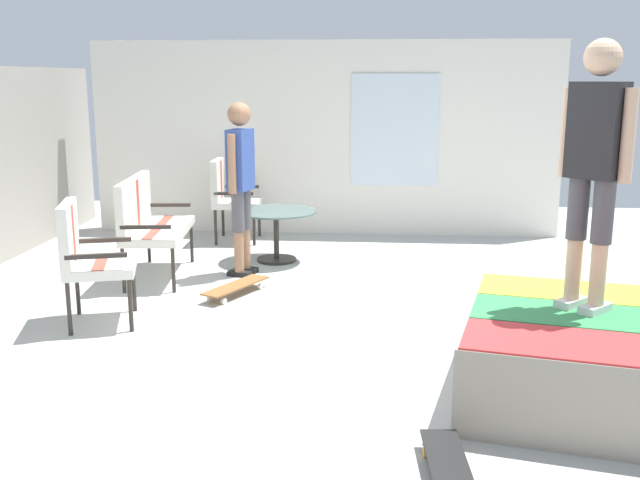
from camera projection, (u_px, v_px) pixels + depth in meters
ground_plane at (350, 334)px, 5.95m from camera, size 12.00×12.00×0.10m
house_facade at (325, 138)px, 9.40m from camera, size 0.23×6.00×2.46m
skate_ramp at (582, 355)px, 4.64m from camera, size 2.05×2.38×0.54m
patio_bench at (147, 218)px, 7.37m from camera, size 1.30×0.68×1.02m
patio_chair_near_house at (228, 192)px, 9.04m from camera, size 0.64×0.58×1.02m
patio_chair_by_wall at (86, 252)px, 5.93m from camera, size 0.75×0.70×1.02m
patio_table at (276, 225)px, 8.05m from camera, size 0.90×0.90×0.57m
person_watching at (241, 175)px, 7.36m from camera, size 0.47×0.30×1.76m
person_skater at (595, 156)px, 4.48m from camera, size 0.37×0.37×1.69m
skateboard_by_bench at (236, 286)px, 6.83m from camera, size 0.80×0.54×0.10m
skateboard_spare at (449, 470)px, 3.63m from camera, size 0.81×0.25×0.10m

